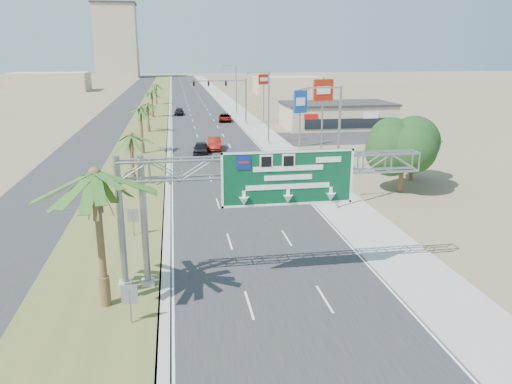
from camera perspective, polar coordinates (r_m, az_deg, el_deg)
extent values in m
cube|color=#28282B|center=(126.48, -6.93, 9.95)|extent=(12.00, 300.00, 0.02)
cube|color=#9E9B93|center=(127.13, -3.04, 10.09)|extent=(4.00, 300.00, 0.10)
cube|color=#51602A|center=(126.45, -11.53, 9.77)|extent=(7.00, 300.00, 0.12)
cube|color=#28282B|center=(126.90, -14.72, 9.57)|extent=(8.00, 300.00, 0.02)
cylinder|color=gray|center=(27.28, -12.66, -3.51)|extent=(0.36, 0.36, 7.40)
cylinder|color=gray|center=(27.38, -15.16, -3.61)|extent=(0.36, 0.36, 7.40)
cube|color=#9E9B93|center=(28.60, -12.23, -10.15)|extent=(0.70, 0.70, 0.40)
cube|color=#9E9B93|center=(28.70, -14.66, -10.22)|extent=(0.70, 0.70, 0.40)
cube|color=#074325|center=(26.75, 3.67, 1.61)|extent=(7.20, 0.12, 3.00)
cube|color=navy|center=(26.03, -1.42, 3.39)|extent=(0.75, 0.03, 0.75)
cone|color=white|center=(26.98, 3.66, -0.80)|extent=(0.56, 0.56, 0.45)
cylinder|color=brown|center=(25.69, -17.33, -5.56)|extent=(0.36, 0.36, 7.00)
cylinder|color=brown|center=(26.74, -16.86, -10.88)|extent=(0.54, 0.54, 1.68)
cylinder|color=brown|center=(48.96, -13.96, 3.46)|extent=(0.36, 0.36, 5.00)
cylinder|color=brown|center=(49.39, -13.82, 1.31)|extent=(0.54, 0.54, 1.20)
cylinder|color=brown|center=(64.60, -12.95, 6.78)|extent=(0.36, 0.36, 5.80)
cylinder|color=brown|center=(64.97, -12.83, 4.86)|extent=(0.54, 0.54, 1.39)
cylinder|color=brown|center=(82.50, -12.23, 8.23)|extent=(0.36, 0.36, 4.50)
cylinder|color=brown|center=(82.73, -12.16, 7.06)|extent=(0.54, 0.54, 1.08)
cylinder|color=brown|center=(101.32, -11.77, 9.79)|extent=(0.36, 0.36, 5.20)
cylinder|color=brown|center=(101.53, -11.71, 8.69)|extent=(0.54, 0.54, 1.25)
cylinder|color=brown|center=(126.22, -11.35, 10.84)|extent=(0.36, 0.36, 4.80)
cylinder|color=brown|center=(126.38, -11.31, 10.01)|extent=(0.54, 0.54, 1.15)
cylinder|color=gray|center=(40.59, 9.39, 4.85)|extent=(0.20, 0.20, 10.00)
cylinder|color=gray|center=(39.55, 7.75, 11.73)|extent=(2.80, 0.12, 0.12)
cube|color=slate|center=(39.17, 5.74, 11.61)|extent=(0.50, 0.22, 0.18)
cylinder|color=#9E9B93|center=(41.73, 9.11, -1.56)|extent=(0.44, 0.44, 0.50)
cylinder|color=gray|center=(69.37, 1.47, 9.51)|extent=(0.20, 0.20, 10.00)
cylinder|color=gray|center=(68.77, 0.32, 13.51)|extent=(2.80, 0.12, 0.12)
cube|color=slate|center=(68.55, -0.87, 13.42)|extent=(0.50, 0.22, 0.18)
cylinder|color=#9E9B93|center=(70.04, 1.44, 5.65)|extent=(0.44, 0.44, 0.50)
cylinder|color=gray|center=(104.82, -2.27, 11.61)|extent=(0.20, 0.20, 10.00)
cylinder|color=gray|center=(104.42, -3.09, 14.25)|extent=(2.80, 0.12, 0.12)
cube|color=slate|center=(104.28, -3.88, 14.18)|extent=(0.50, 0.22, 0.18)
cylinder|color=#9E9B93|center=(105.26, -2.24, 9.03)|extent=(0.44, 0.44, 0.50)
cylinder|color=gray|center=(89.05, -1.16, 10.24)|extent=(0.28, 0.28, 8.00)
cylinder|color=gray|center=(88.21, -4.47, 12.56)|extent=(10.00, 0.18, 0.18)
cube|color=black|center=(88.17, -3.46, 12.32)|extent=(0.32, 0.18, 0.95)
cube|color=black|center=(87.92, -5.45, 12.26)|extent=(0.32, 0.18, 0.95)
cube|color=black|center=(87.78, -7.12, 12.21)|extent=(0.32, 0.18, 0.95)
sphere|color=red|center=(88.04, -3.46, 12.51)|extent=(0.22, 0.22, 0.22)
imported|color=black|center=(88.82, -1.17, 12.17)|extent=(0.16, 0.16, 0.60)
cylinder|color=#9E9B93|center=(89.48, -1.15, 7.89)|extent=(0.56, 0.56, 0.60)
cube|color=tan|center=(86.85, 9.24, 8.58)|extent=(18.00, 10.00, 4.00)
cylinder|color=brown|center=(47.64, 16.29, 2.28)|extent=(0.44, 0.44, 3.90)
sphere|color=black|center=(47.13, 16.53, 5.36)|extent=(4.50, 4.50, 4.50)
cylinder|color=brown|center=(52.51, 17.39, 3.07)|extent=(0.44, 0.44, 3.30)
sphere|color=black|center=(52.10, 17.58, 5.43)|extent=(3.50, 3.50, 3.50)
cylinder|color=gray|center=(24.78, -14.16, -12.74)|extent=(0.08, 0.08, 1.80)
cube|color=slate|center=(24.46, -14.27, -11.29)|extent=(0.75, 0.06, 0.95)
cylinder|color=gray|center=(35.83, -13.82, -3.65)|extent=(0.08, 0.08, 1.80)
cube|color=slate|center=(35.61, -13.89, -2.59)|extent=(0.75, 0.06, 0.95)
cube|color=#B8AA8C|center=(267.13, -15.66, 16.25)|extent=(20.00, 16.00, 35.00)
cube|color=tan|center=(180.41, -22.46, 11.55)|extent=(24.00, 14.00, 6.00)
cube|color=tan|center=(160.03, 3.56, 12.12)|extent=(20.00, 12.00, 5.00)
imported|color=black|center=(63.27, -6.34, 4.95)|extent=(2.29, 4.74, 1.56)
imported|color=maroon|center=(66.48, -4.78, 5.54)|extent=(1.95, 4.99, 1.62)
imported|color=gray|center=(93.80, -3.57, 8.46)|extent=(2.78, 5.20, 1.39)
imported|color=black|center=(104.42, -8.79, 9.02)|extent=(2.19, 4.56, 1.28)
cylinder|color=gray|center=(57.96, 7.57, 8.03)|extent=(0.20, 0.20, 9.77)
cube|color=#AA210D|center=(57.60, 7.69, 11.47)|extent=(2.41, 0.76, 2.40)
cube|color=white|center=(57.43, 7.75, 11.45)|extent=(1.66, 0.36, 0.84)
cylinder|color=gray|center=(67.65, 5.05, 8.38)|extent=(0.20, 0.20, 7.85)
cube|color=#10419A|center=(67.40, 5.09, 10.26)|extent=(1.98, 0.96, 3.00)
cube|color=white|center=(67.23, 5.13, 10.24)|extent=(1.33, 0.51, 1.05)
cylinder|color=gray|center=(93.59, 0.89, 10.75)|extent=(0.20, 0.20, 8.77)
cube|color=#B81B0E|center=(93.36, 0.90, 12.76)|extent=(2.18, 1.01, 1.80)
cube|color=white|center=(93.18, 0.92, 12.75)|extent=(1.47, 0.55, 0.63)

